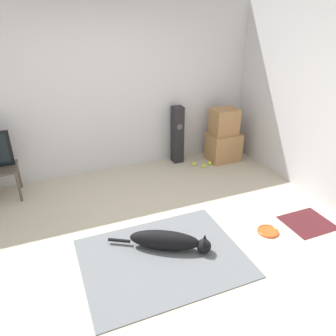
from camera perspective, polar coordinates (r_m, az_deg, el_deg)
The scene contains 12 objects.
ground_plane at distance 3.83m, azimuth -4.46°, elevation -13.27°, with size 12.00×12.00×0.00m, color #BCB29E.
wall_back at distance 5.14m, azimuth -12.54°, elevation 12.66°, with size 8.00×0.06×2.55m.
area_rug at distance 3.66m, azimuth -0.91°, elevation -15.35°, with size 1.71×1.32×0.01m.
dog at distance 3.69m, azimuth 0.06°, elevation -12.56°, with size 1.02×0.64×0.23m.
frisbee at distance 4.18m, azimuth 17.03°, elevation -10.48°, with size 0.25×0.25×0.03m.
cardboard_box_lower at distance 5.79m, azimuth 9.60°, elevation 3.66°, with size 0.53×0.42×0.48m.
cardboard_box_upper at distance 5.65m, azimuth 9.79°, elevation 7.99°, with size 0.42×0.34×0.43m.
floor_speaker at distance 5.56m, azimuth 1.65°, elevation 5.79°, with size 0.18×0.18×0.97m.
tennis_ball_by_boxes at distance 5.63m, azimuth 7.30°, elevation 0.85°, with size 0.07×0.07×0.07m.
tennis_ball_near_speaker at distance 5.53m, azimuth 6.30°, elevation 0.41°, with size 0.07×0.07×0.07m.
tennis_ball_loose_on_carpet at distance 5.58m, azimuth 4.57°, elevation 0.74°, with size 0.07×0.07×0.07m.
door_mat at distance 4.51m, azimuth 23.14°, elevation -8.74°, with size 0.57×0.51×0.01m.
Camera 1 is at (-0.85, -2.83, 2.44)m, focal length 35.00 mm.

